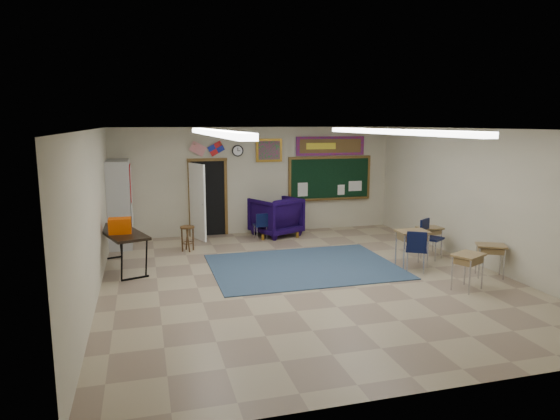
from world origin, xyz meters
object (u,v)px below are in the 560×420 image
object	(u,v)px
student_desk_front_right	(429,239)
wooden_stool	(188,238)
folding_table	(121,248)
wingback_armchair	(276,216)
student_desk_front_left	(412,246)

from	to	relation	value
student_desk_front_right	wooden_stool	bearing A→B (deg)	159.55
folding_table	wooden_stool	distance (m)	1.91
student_desk_front_right	folding_table	bearing A→B (deg)	172.21
wingback_armchair	wooden_stool	size ratio (longest dim) A/B	1.91
student_desk_front_right	folding_table	distance (m)	7.12
student_desk_front_left	folding_table	bearing A→B (deg)	169.49
wooden_stool	student_desk_front_left	bearing A→B (deg)	-29.73
student_desk_front_right	folding_table	size ratio (longest dim) A/B	0.31
folding_table	wooden_stool	world-z (taller)	folding_table
student_desk_front_left	wooden_stool	size ratio (longest dim) A/B	1.29
wingback_armchair	student_desk_front_left	xyz separation A→B (m)	(2.08, -3.77, -0.09)
student_desk_front_left	folding_table	size ratio (longest dim) A/B	0.37
student_desk_front_right	wooden_stool	world-z (taller)	student_desk_front_right
wingback_armchair	student_desk_front_right	bearing A→B (deg)	110.92
wingback_armchair	folding_table	distance (m)	4.66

